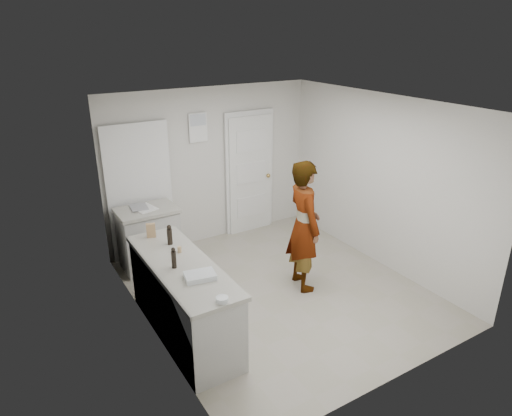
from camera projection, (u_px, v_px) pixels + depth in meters
ground at (279, 290)px, 6.20m from camera, size 4.00×4.00×0.00m
room_shell at (203, 182)px, 7.29m from camera, size 4.00×4.00×4.00m
main_counter at (184, 302)px, 5.19m from camera, size 0.64×1.96×0.93m
side_counter at (149, 240)px, 6.67m from camera, size 0.84×0.61×0.93m
person at (304, 226)px, 6.01m from camera, size 0.55×0.73×1.79m
cake_mix_box at (151, 230)px, 5.59m from camera, size 0.12×0.08×0.18m
spice_jar at (180, 249)px, 5.23m from camera, size 0.05×0.05×0.07m
oil_cruet_a at (170, 235)px, 5.40m from camera, size 0.06×0.06×0.25m
oil_cruet_b at (174, 258)px, 4.87m from camera, size 0.05×0.05×0.24m
baking_dish at (200, 276)px, 4.70m from camera, size 0.35×0.28×0.05m
egg_bowl at (222, 299)px, 4.30m from camera, size 0.12×0.12×0.05m
papers at (144, 208)px, 6.50m from camera, size 0.34×0.40×0.01m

